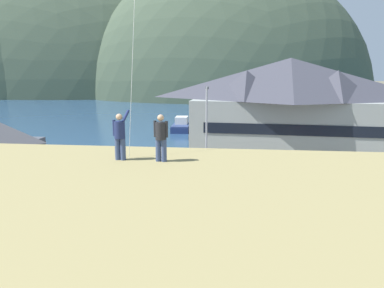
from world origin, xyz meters
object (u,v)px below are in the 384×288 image
object	(u,v)px
moored_boat_wharfside	(182,125)
parked_car_front_row_silver	(379,222)
parked_car_mid_row_center	(213,208)
harbor_lodge	(289,103)
parked_car_mid_row_near	(95,199)
wharf_dock	(204,131)
person_kite_flyer	(120,135)
person_companion	(161,136)
parking_light_pole	(207,126)
parked_car_back_row_left	(183,179)

from	to	relation	value
moored_boat_wharfside	parked_car_front_row_silver	size ratio (longest dim) A/B	1.98
parked_car_front_row_silver	parked_car_mid_row_center	distance (m)	9.32
harbor_lodge	parked_car_mid_row_near	bearing A→B (deg)	-125.76
wharf_dock	parked_car_mid_row_near	bearing A→B (deg)	-97.69
harbor_lodge	wharf_dock	distance (m)	16.88
person_kite_flyer	person_companion	distance (m)	1.57
harbor_lodge	parked_car_front_row_silver	distance (m)	23.09
harbor_lodge	parking_light_pole	distance (m)	14.10
parked_car_front_row_silver	parked_car_mid_row_center	xyz separation A→B (m)	(-9.26, 1.05, 0.00)
parked_car_back_row_left	wharf_dock	bearing A→B (deg)	91.26
parked_car_mid_row_center	person_kite_flyer	world-z (taller)	person_kite_flyer
moored_boat_wharfside	parked_car_mid_row_near	distance (m)	35.60
parked_car_front_row_silver	harbor_lodge	bearing A→B (deg)	95.29
parking_light_pole	person_kite_flyer	world-z (taller)	parking_light_pole
wharf_dock	moored_boat_wharfside	size ratio (longest dim) A/B	1.46
wharf_dock	person_kite_flyer	size ratio (longest dim) A/B	6.55
wharf_dock	parking_light_pole	size ratio (longest dim) A/B	1.56
parked_car_mid_row_near	parked_car_front_row_silver	distance (m)	17.05
harbor_lodge	person_companion	distance (m)	31.12
parked_car_back_row_left	parked_car_mid_row_near	xyz separation A→B (m)	(-5.04, -5.04, 0.00)
parked_car_mid_row_near	parked_car_front_row_silver	bearing A→B (deg)	-6.42
parked_car_back_row_left	parked_car_front_row_silver	bearing A→B (deg)	-30.25
parked_car_mid_row_center	parking_light_pole	xyz separation A→B (m)	(-1.17, 10.18, 3.48)
parked_car_mid_row_near	person_kite_flyer	distance (m)	11.85
harbor_lodge	person_kite_flyer	bearing A→B (deg)	-108.89
harbor_lodge	moored_boat_wharfside	bearing A→B (deg)	133.34
parking_light_pole	parked_car_mid_row_near	bearing A→B (deg)	-124.95
wharf_dock	parked_car_back_row_left	xyz separation A→B (m)	(0.61, -27.77, 0.71)
wharf_dock	harbor_lodge	bearing A→B (deg)	-49.40
person_companion	wharf_dock	bearing A→B (deg)	92.45
parked_car_mid_row_near	parked_car_mid_row_center	bearing A→B (deg)	-6.39
parked_car_back_row_left	person_kite_flyer	size ratio (longest dim) A/B	2.30
wharf_dock	person_kite_flyer	world-z (taller)	person_kite_flyer
parked_car_mid_row_near	parked_car_mid_row_center	world-z (taller)	same
wharf_dock	parked_car_front_row_silver	distance (m)	36.91
parked_car_back_row_left	person_companion	xyz separation A→B (m)	(1.19, -14.28, 5.85)
parked_car_back_row_left	parked_car_mid_row_center	xyz separation A→B (m)	(2.65, -5.90, 0.00)
parked_car_mid_row_near	parking_light_pole	distance (m)	11.89
parked_car_mid_row_near	moored_boat_wharfside	bearing A→B (deg)	88.80
moored_boat_wharfside	person_companion	world-z (taller)	person_companion
wharf_dock	parked_car_mid_row_center	world-z (taller)	parked_car_mid_row_center
moored_boat_wharfside	wharf_dock	bearing A→B (deg)	-37.11
parked_car_front_row_silver	parking_light_pole	bearing A→B (deg)	132.88
parked_car_back_row_left	person_kite_flyer	distance (m)	15.38
wharf_dock	person_kite_flyer	xyz separation A→B (m)	(0.23, -41.98, 6.58)
harbor_lodge	wharf_dock	world-z (taller)	harbor_lodge
parked_car_mid_row_near	parked_car_front_row_silver	world-z (taller)	same
harbor_lodge	parked_car_front_row_silver	size ratio (longest dim) A/B	5.42
parked_car_back_row_left	parking_light_pole	xyz separation A→B (m)	(1.48, 4.29, 3.48)
moored_boat_wharfside	parked_car_mid_row_center	bearing A→B (deg)	-79.21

